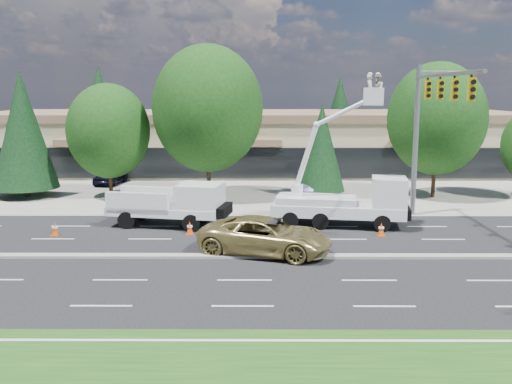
{
  "coord_description": "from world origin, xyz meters",
  "views": [
    {
      "loc": [
        0.56,
        -25.06,
        7.49
      ],
      "look_at": [
        0.43,
        3.54,
        2.4
      ],
      "focal_mm": 40.0,
      "sensor_mm": 36.0,
      "label": 1
    }
  ],
  "objects_px": {
    "signal_mast": "(428,117)",
    "minivan": "(266,236)",
    "bucket_truck": "(350,195)",
    "utility_pickup": "(174,208)"
  },
  "relations": [
    {
      "from": "signal_mast",
      "to": "utility_pickup",
      "type": "relative_size",
      "value": 1.52
    },
    {
      "from": "utility_pickup",
      "to": "bucket_truck",
      "type": "xyz_separation_m",
      "value": [
        9.81,
        -0.01,
        0.8
      ]
    },
    {
      "from": "signal_mast",
      "to": "minivan",
      "type": "xyz_separation_m",
      "value": [
        -9.15,
        -6.44,
        -5.2
      ]
    },
    {
      "from": "signal_mast",
      "to": "minivan",
      "type": "bearing_deg",
      "value": -144.83
    },
    {
      "from": "utility_pickup",
      "to": "bucket_truck",
      "type": "bearing_deg",
      "value": 10.61
    },
    {
      "from": "signal_mast",
      "to": "utility_pickup",
      "type": "height_order",
      "value": "signal_mast"
    },
    {
      "from": "signal_mast",
      "to": "minivan",
      "type": "relative_size",
      "value": 1.66
    },
    {
      "from": "bucket_truck",
      "to": "minivan",
      "type": "xyz_separation_m",
      "value": [
        -4.75,
        -5.5,
        -0.95
      ]
    },
    {
      "from": "signal_mast",
      "to": "bucket_truck",
      "type": "height_order",
      "value": "signal_mast"
    },
    {
      "from": "bucket_truck",
      "to": "signal_mast",
      "type": "bearing_deg",
      "value": 21.34
    }
  ]
}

